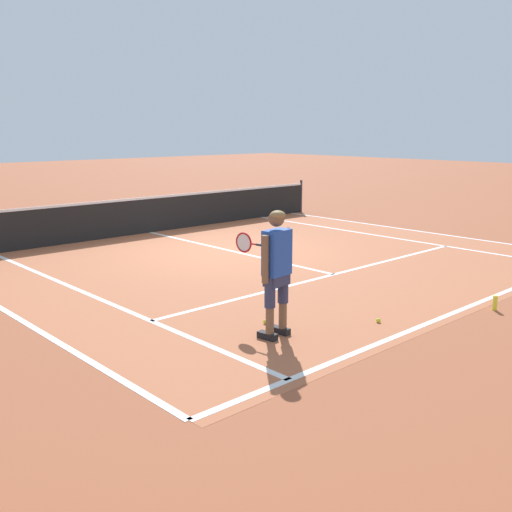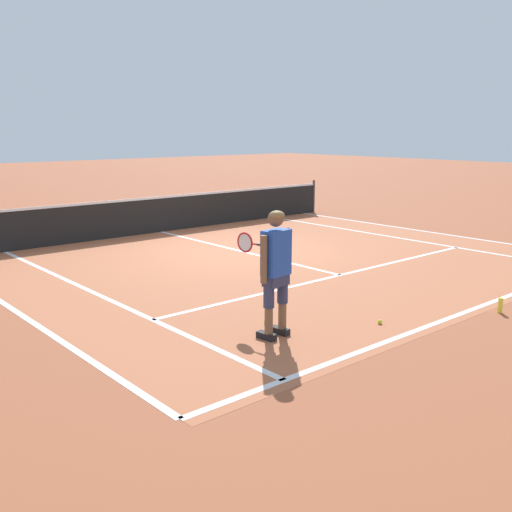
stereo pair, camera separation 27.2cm
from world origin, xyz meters
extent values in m
plane|color=#9E5133|center=(0.00, 0.00, 0.00)|extent=(80.00, 80.00, 0.00)
cube|color=#B2603D|center=(0.00, -1.35, 0.00)|extent=(10.98, 9.59, 0.00)
cube|color=white|center=(0.00, -5.95, 0.00)|extent=(10.98, 0.10, 0.01)
cube|color=white|center=(0.00, -3.15, 0.00)|extent=(8.23, 0.10, 0.01)
cube|color=white|center=(0.00, 0.05, 0.00)|extent=(0.10, 6.40, 0.01)
cube|color=white|center=(-4.12, -1.35, 0.00)|extent=(0.10, 9.19, 0.01)
cube|color=white|center=(4.12, -1.35, 0.00)|extent=(0.10, 9.19, 0.01)
cube|color=white|center=(-5.49, -1.35, 0.00)|extent=(0.10, 9.19, 0.01)
cube|color=white|center=(5.49, -1.35, 0.00)|extent=(0.10, 9.19, 0.01)
cylinder|color=#333338|center=(5.94, 3.25, 0.54)|extent=(0.08, 0.08, 1.07)
cube|color=black|center=(0.00, 3.25, 0.46)|extent=(11.84, 0.02, 0.91)
cube|color=white|center=(0.00, 3.25, 0.94)|extent=(11.84, 0.03, 0.06)
cube|color=black|center=(-3.39, -4.84, 0.04)|extent=(0.14, 0.29, 0.09)
cube|color=black|center=(-3.11, -4.81, 0.04)|extent=(0.14, 0.29, 0.09)
cylinder|color=brown|center=(-3.39, -4.88, 0.27)|extent=(0.11, 0.11, 0.36)
cylinder|color=#2D3351|center=(-3.39, -4.88, 0.66)|extent=(0.14, 0.14, 0.41)
cylinder|color=brown|center=(-3.11, -4.85, 0.27)|extent=(0.11, 0.11, 0.36)
cylinder|color=#2D3351|center=(-3.11, -4.85, 0.66)|extent=(0.14, 0.14, 0.41)
cube|color=#2D3351|center=(-3.25, -4.86, 0.82)|extent=(0.36, 0.24, 0.20)
cube|color=#234CAD|center=(-3.25, -4.86, 1.16)|extent=(0.40, 0.27, 0.60)
cylinder|color=brown|center=(-3.49, -4.89, 1.11)|extent=(0.09, 0.09, 0.62)
cylinder|color=#234CAD|center=(-3.00, -4.74, 1.31)|extent=(0.12, 0.27, 0.29)
cylinder|color=brown|center=(-2.98, -4.53, 1.17)|extent=(0.12, 0.30, 0.14)
sphere|color=brown|center=(-3.25, -4.85, 1.60)|extent=(0.21, 0.21, 0.21)
ellipsoid|color=olive|center=(-3.25, -4.87, 1.66)|extent=(0.22, 0.22, 0.12)
cylinder|color=#232326|center=(-2.99, -4.31, 1.14)|extent=(0.06, 0.20, 0.03)
cylinder|color=red|center=(-3.01, -4.16, 1.14)|extent=(0.04, 0.10, 0.02)
torus|color=red|center=(-3.04, -3.98, 1.14)|extent=(0.06, 0.30, 0.30)
cylinder|color=silver|center=(-3.04, -3.98, 1.14)|extent=(0.04, 0.25, 0.25)
sphere|color=#CCE02D|center=(-1.74, -5.44, 0.03)|extent=(0.07, 0.07, 0.07)
sphere|color=#CCE02D|center=(-2.98, -4.37, 0.03)|extent=(0.07, 0.07, 0.07)
cylinder|color=yellow|center=(0.07, -6.30, 0.12)|extent=(0.07, 0.07, 0.23)
camera|label=1|loc=(-8.53, -10.17, 2.73)|focal=41.28mm
camera|label=2|loc=(-8.32, -10.36, 2.73)|focal=41.28mm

